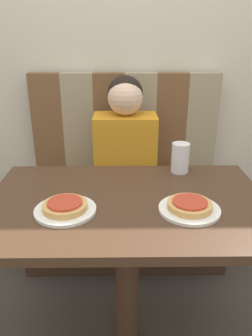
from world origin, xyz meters
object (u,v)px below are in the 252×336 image
at_px(plate_left, 65,210).
at_px(pizza_left, 65,205).
at_px(plate_right, 189,209).
at_px(drinking_cup, 180,158).
at_px(person, 125,137).
at_px(pizza_right, 190,205).

xyz_separation_m(plate_left, pizza_left, (0.00, 0.00, 0.02)).
distance_m(plate_right, drinking_cup, 0.36).
bearing_deg(plate_right, pizza_left, 180.00).
relative_size(person, pizza_right, 4.23).
xyz_separation_m(plate_right, drinking_cup, (0.02, 0.36, 0.06)).
bearing_deg(plate_right, person, 106.17).
height_order(plate_left, pizza_left, pizza_left).
relative_size(person, drinking_cup, 4.95).
bearing_deg(pizza_left, person, 73.83).
height_order(plate_right, pizza_left, pizza_left).
bearing_deg(plate_left, pizza_left, 26.57).
relative_size(plate_right, pizza_left, 1.39).
relative_size(plate_right, drinking_cup, 1.62).
height_order(pizza_right, drinking_cup, drinking_cup).
relative_size(pizza_right, drinking_cup, 1.17).
bearing_deg(person, pizza_left, -106.17).
bearing_deg(plate_right, plate_left, 180.00).
bearing_deg(plate_left, plate_right, 0.00).
bearing_deg(pizza_right, drinking_cup, 86.37).
height_order(plate_left, plate_right, same).
distance_m(person, plate_left, 0.80).
distance_m(person, pizza_right, 0.80).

